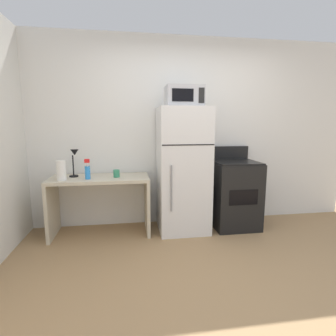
% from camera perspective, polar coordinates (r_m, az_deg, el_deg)
% --- Properties ---
extents(ground_plane, '(12.00, 12.00, 0.00)m').
position_cam_1_polar(ground_plane, '(2.61, 12.44, -23.57)').
color(ground_plane, '#9E7A51').
extents(wall_back_white, '(5.00, 0.10, 2.60)m').
position_cam_1_polar(wall_back_white, '(3.83, 3.90, 7.69)').
color(wall_back_white, white).
rests_on(wall_back_white, ground).
extents(desk, '(1.24, 0.56, 0.75)m').
position_cam_1_polar(desk, '(3.51, -14.43, -5.44)').
color(desk, beige).
rests_on(desk, ground).
extents(desk_lamp, '(0.14, 0.12, 0.35)m').
position_cam_1_polar(desk_lamp, '(3.53, -19.63, 1.99)').
color(desk_lamp, black).
rests_on(desk_lamp, desk).
extents(spray_bottle, '(0.06, 0.06, 0.25)m').
position_cam_1_polar(spray_bottle, '(3.36, -17.03, -0.66)').
color(spray_bottle, '#2D8CEA').
rests_on(spray_bottle, desk).
extents(coffee_mug, '(0.08, 0.08, 0.09)m').
position_cam_1_polar(coffee_mug, '(3.41, -11.09, -1.16)').
color(coffee_mug, '#338C66').
rests_on(coffee_mug, desk).
extents(paper_towel_roll, '(0.11, 0.11, 0.24)m').
position_cam_1_polar(paper_towel_roll, '(3.39, -22.13, -0.49)').
color(paper_towel_roll, white).
rests_on(paper_towel_roll, desk).
extents(refrigerator, '(0.65, 0.64, 1.63)m').
position_cam_1_polar(refrigerator, '(3.48, 3.24, -0.49)').
color(refrigerator, white).
rests_on(refrigerator, ground).
extents(microwave, '(0.46, 0.35, 0.26)m').
position_cam_1_polar(microwave, '(3.43, 3.47, 15.19)').
color(microwave, '#B7B7BC').
rests_on(microwave, refrigerator).
extents(oven_range, '(0.60, 0.61, 1.10)m').
position_cam_1_polar(oven_range, '(3.78, 14.12, -5.37)').
color(oven_range, black).
rests_on(oven_range, ground).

